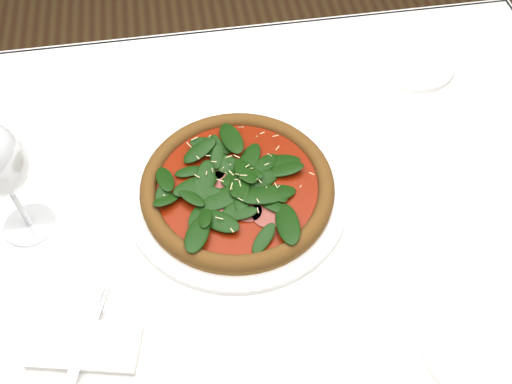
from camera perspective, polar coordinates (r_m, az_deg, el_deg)
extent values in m
plane|color=brown|center=(1.49, -1.63, -18.26)|extent=(6.00, 6.00, 0.00)
cube|color=white|center=(0.83, -2.79, -2.45)|extent=(1.20, 0.80, 0.04)
cylinder|color=#4D2E1E|center=(1.45, 17.55, 3.31)|extent=(0.06, 0.06, 0.71)
cube|color=white|center=(1.16, -5.31, 11.38)|extent=(1.20, 0.01, 0.22)
cylinder|color=white|center=(0.82, -1.84, -0.09)|extent=(0.32, 0.32, 0.01)
torus|color=white|center=(0.82, -1.85, 0.06)|extent=(0.32, 0.32, 0.01)
cylinder|color=brown|center=(0.81, -1.86, 0.33)|extent=(0.35, 0.35, 0.01)
torus|color=#9B6223|center=(0.81, -1.87, 0.64)|extent=(0.35, 0.35, 0.02)
cylinder|color=maroon|center=(0.81, -1.87, 0.64)|extent=(0.29, 0.29, 0.00)
cylinder|color=brown|center=(0.81, -1.88, 0.79)|extent=(0.26, 0.26, 0.00)
ellipsoid|color=#113509|center=(0.80, -1.90, 1.19)|extent=(0.28, 0.28, 0.02)
cylinder|color=beige|center=(0.79, -1.91, 1.43)|extent=(0.26, 0.26, 0.00)
cylinder|color=silver|center=(0.86, -21.65, -3.07)|extent=(0.07, 0.07, 0.00)
cylinder|color=silver|center=(0.82, -22.69, -1.14)|extent=(0.01, 0.01, 0.10)
cube|color=white|center=(0.74, -16.69, -14.54)|extent=(0.14, 0.09, 0.01)
cube|color=silver|center=(0.73, -16.82, -14.33)|extent=(0.05, 0.11, 0.00)
cube|color=silver|center=(0.76, -15.23, -10.04)|extent=(0.03, 0.05, 0.00)
cylinder|color=white|center=(0.76, 21.08, -14.67)|extent=(0.13, 0.13, 0.01)
torus|color=white|center=(0.75, 21.14, -14.59)|extent=(0.13, 0.13, 0.01)
cylinder|color=white|center=(1.05, 15.45, 12.35)|extent=(0.14, 0.14, 0.01)
torus|color=white|center=(1.05, 15.49, 12.47)|extent=(0.14, 0.14, 0.01)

